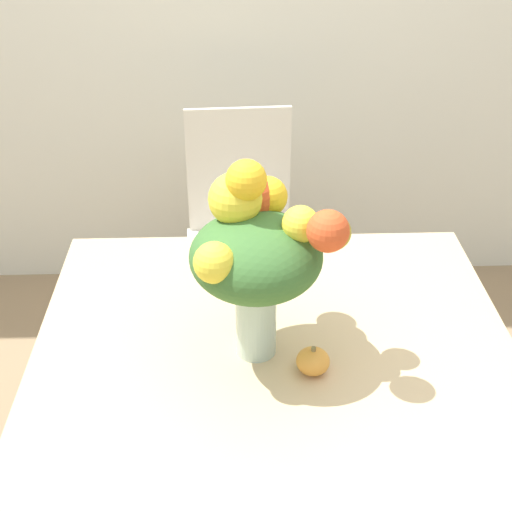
% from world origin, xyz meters
% --- Properties ---
extents(dining_table, '(1.23, 1.12, 0.73)m').
position_xyz_m(dining_table, '(0.00, 0.00, 0.64)').
color(dining_table, '#D1B284').
rests_on(dining_table, ground_plane).
extents(flower_vase, '(0.38, 0.38, 0.51)m').
position_xyz_m(flower_vase, '(-0.04, -0.01, 1.02)').
color(flower_vase, '#B2CCBC').
rests_on(flower_vase, dining_table).
extents(pumpkin, '(0.08, 0.08, 0.07)m').
position_xyz_m(pumpkin, '(0.09, -0.11, 0.76)').
color(pumpkin, gold).
rests_on(pumpkin, dining_table).
extents(dining_chair_near_window, '(0.44, 0.44, 0.97)m').
position_xyz_m(dining_chair_near_window, '(-0.07, 0.95, 0.50)').
color(dining_chair_near_window, silver).
rests_on(dining_chair_near_window, ground_plane).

